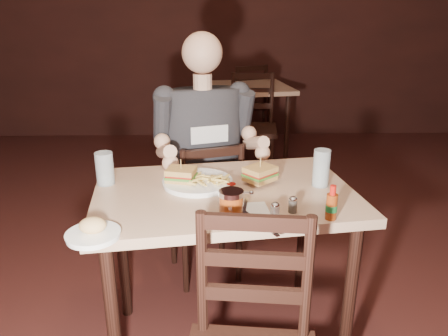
{
  "coord_description": "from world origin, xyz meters",
  "views": [
    {
      "loc": [
        -0.27,
        -1.81,
        1.47
      ],
      "look_at": [
        -0.22,
        -0.11,
        0.85
      ],
      "focal_mm": 35.0,
      "sensor_mm": 36.0,
      "label": 1
    }
  ],
  "objects_px": {
    "hot_sauce": "(332,202)",
    "side_plate": "(93,236)",
    "bg_table": "(247,95)",
    "dinner_plate": "(198,183)",
    "diner": "(205,127)",
    "syrup_dispenser": "(231,206)",
    "main_table": "(224,211)",
    "bg_chair_far": "(243,105)",
    "bg_chair_near": "(252,129)",
    "glass_right": "(321,168)",
    "chair_far": "(204,209)",
    "glass_left": "(105,168)"
  },
  "relations": [
    {
      "from": "hot_sauce",
      "to": "side_plate",
      "type": "bearing_deg",
      "value": -171.95
    },
    {
      "from": "bg_table",
      "to": "dinner_plate",
      "type": "bearing_deg",
      "value": -99.09
    },
    {
      "from": "bg_table",
      "to": "side_plate",
      "type": "relative_size",
      "value": 5.26
    },
    {
      "from": "diner",
      "to": "syrup_dispenser",
      "type": "height_order",
      "value": "diner"
    },
    {
      "from": "diner",
      "to": "main_table",
      "type": "bearing_deg",
      "value": -98.46
    },
    {
      "from": "bg_chair_far",
      "to": "diner",
      "type": "bearing_deg",
      "value": 59.83
    },
    {
      "from": "bg_chair_near",
      "to": "dinner_plate",
      "type": "distance_m",
      "value": 2.11
    },
    {
      "from": "glass_right",
      "to": "bg_chair_near",
      "type": "bearing_deg",
      "value": 92.84
    },
    {
      "from": "chair_far",
      "to": "hot_sauce",
      "type": "relative_size",
      "value": 6.46
    },
    {
      "from": "main_table",
      "to": "side_plate",
      "type": "bearing_deg",
      "value": -138.7
    },
    {
      "from": "glass_left",
      "to": "dinner_plate",
      "type": "bearing_deg",
      "value": -3.19
    },
    {
      "from": "bg_table",
      "to": "bg_chair_far",
      "type": "xyz_separation_m",
      "value": [
        -0.0,
        0.55,
        -0.22
      ]
    },
    {
      "from": "bg_table",
      "to": "dinner_plate",
      "type": "distance_m",
      "value": 2.63
    },
    {
      "from": "hot_sauce",
      "to": "syrup_dispenser",
      "type": "xyz_separation_m",
      "value": [
        -0.35,
        -0.0,
        -0.01
      ]
    },
    {
      "from": "bg_chair_far",
      "to": "bg_chair_near",
      "type": "xyz_separation_m",
      "value": [
        0.0,
        -1.1,
        0.01
      ]
    },
    {
      "from": "chair_far",
      "to": "side_plate",
      "type": "height_order",
      "value": "chair_far"
    },
    {
      "from": "hot_sauce",
      "to": "syrup_dispenser",
      "type": "relative_size",
      "value": 1.14
    },
    {
      "from": "side_plate",
      "to": "hot_sauce",
      "type": "bearing_deg",
      "value": 8.05
    },
    {
      "from": "chair_far",
      "to": "bg_chair_near",
      "type": "xyz_separation_m",
      "value": [
        0.4,
        1.52,
        0.06
      ]
    },
    {
      "from": "dinner_plate",
      "to": "diner",
      "type": "bearing_deg",
      "value": 86.55
    },
    {
      "from": "main_table",
      "to": "diner",
      "type": "relative_size",
      "value": 1.21
    },
    {
      "from": "bg_chair_near",
      "to": "glass_right",
      "type": "height_order",
      "value": "bg_chair_near"
    },
    {
      "from": "main_table",
      "to": "glass_left",
      "type": "xyz_separation_m",
      "value": [
        -0.5,
        0.09,
        0.17
      ]
    },
    {
      "from": "dinner_plate",
      "to": "side_plate",
      "type": "xyz_separation_m",
      "value": [
        -0.33,
        -0.45,
        -0.0
      ]
    },
    {
      "from": "bg_chair_far",
      "to": "glass_left",
      "type": "distance_m",
      "value": 3.24
    },
    {
      "from": "chair_far",
      "to": "glass_left",
      "type": "relative_size",
      "value": 5.91
    },
    {
      "from": "syrup_dispenser",
      "to": "bg_chair_near",
      "type": "bearing_deg",
      "value": 75.28
    },
    {
      "from": "main_table",
      "to": "chair_far",
      "type": "relative_size",
      "value": 1.39
    },
    {
      "from": "bg_table",
      "to": "side_plate",
      "type": "distance_m",
      "value": 3.13
    },
    {
      "from": "syrup_dispenser",
      "to": "diner",
      "type": "bearing_deg",
      "value": 89.09
    },
    {
      "from": "side_plate",
      "to": "glass_left",
      "type": "bearing_deg",
      "value": 97.84
    },
    {
      "from": "dinner_plate",
      "to": "glass_left",
      "type": "distance_m",
      "value": 0.4
    },
    {
      "from": "side_plate",
      "to": "bg_table",
      "type": "bearing_deg",
      "value": 76.31
    },
    {
      "from": "bg_chair_near",
      "to": "dinner_plate",
      "type": "relative_size",
      "value": 3.27
    },
    {
      "from": "dinner_plate",
      "to": "syrup_dispenser",
      "type": "relative_size",
      "value": 2.57
    },
    {
      "from": "bg_chair_near",
      "to": "diner",
      "type": "height_order",
      "value": "diner"
    },
    {
      "from": "hot_sauce",
      "to": "side_plate",
      "type": "xyz_separation_m",
      "value": [
        -0.81,
        -0.11,
        -0.06
      ]
    },
    {
      "from": "main_table",
      "to": "chair_far",
      "type": "distance_m",
      "value": 0.65
    },
    {
      "from": "bg_table",
      "to": "bg_chair_far",
      "type": "distance_m",
      "value": 0.59
    },
    {
      "from": "glass_left",
      "to": "hot_sauce",
      "type": "distance_m",
      "value": 0.94
    },
    {
      "from": "chair_far",
      "to": "dinner_plate",
      "type": "xyz_separation_m",
      "value": [
        -0.01,
        -0.52,
        0.37
      ]
    },
    {
      "from": "bg_chair_far",
      "to": "dinner_plate",
      "type": "bearing_deg",
      "value": 60.55
    },
    {
      "from": "diner",
      "to": "syrup_dispenser",
      "type": "bearing_deg",
      "value": -100.23
    },
    {
      "from": "glass_left",
      "to": "glass_right",
      "type": "height_order",
      "value": "glass_right"
    },
    {
      "from": "bg_chair_far",
      "to": "diner",
      "type": "relative_size",
      "value": 0.97
    },
    {
      "from": "bg_table",
      "to": "dinner_plate",
      "type": "height_order",
      "value": "dinner_plate"
    },
    {
      "from": "bg_chair_near",
      "to": "chair_far",
      "type": "bearing_deg",
      "value": -99.41
    },
    {
      "from": "side_plate",
      "to": "main_table",
      "type": "bearing_deg",
      "value": 41.3
    },
    {
      "from": "bg_chair_near",
      "to": "bg_chair_far",
      "type": "bearing_deg",
      "value": 95.36
    },
    {
      "from": "main_table",
      "to": "bg_chair_near",
      "type": "height_order",
      "value": "bg_chair_near"
    }
  ]
}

